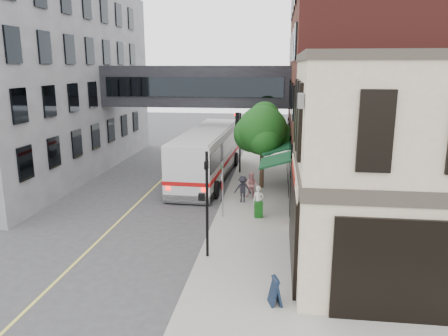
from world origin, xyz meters
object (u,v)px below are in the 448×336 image
(newspaper_box, at_px, (258,209))
(sandwich_board, at_px, (275,291))
(pedestrian_b, at_px, (252,185))
(pedestrian_c, at_px, (243,189))
(pedestrian_a, at_px, (258,201))
(bus, at_px, (208,152))

(newspaper_box, distance_m, sandwich_board, 8.70)
(pedestrian_b, distance_m, pedestrian_c, 1.10)
(pedestrian_c, bearing_deg, pedestrian_b, 66.67)
(pedestrian_a, bearing_deg, pedestrian_b, 101.05)
(pedestrian_b, relative_size, sandwich_board, 1.62)
(bus, distance_m, pedestrian_b, 6.03)
(pedestrian_a, bearing_deg, sandwich_board, -82.12)
(pedestrian_b, bearing_deg, newspaper_box, -70.66)
(newspaper_box, relative_size, sandwich_board, 0.89)
(pedestrian_a, xyz_separation_m, pedestrian_c, (-1.04, 2.34, -0.04))
(pedestrian_a, distance_m, newspaper_box, 0.43)
(pedestrian_b, distance_m, sandwich_board, 12.26)
(pedestrian_a, bearing_deg, bus, 117.80)
(pedestrian_b, xyz_separation_m, newspaper_box, (0.59, -3.51, -0.35))
(pedestrian_c, distance_m, sandwich_board, 11.34)
(bus, height_order, sandwich_board, bus)
(pedestrian_b, xyz_separation_m, pedestrian_c, (-0.46, -1.00, 0.01))
(bus, height_order, pedestrian_b, bus)
(bus, xyz_separation_m, newspaper_box, (4.08, -8.33, -1.38))
(newspaper_box, bearing_deg, pedestrian_b, 89.05)
(pedestrian_a, relative_size, pedestrian_c, 1.05)
(bus, relative_size, newspaper_box, 15.40)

